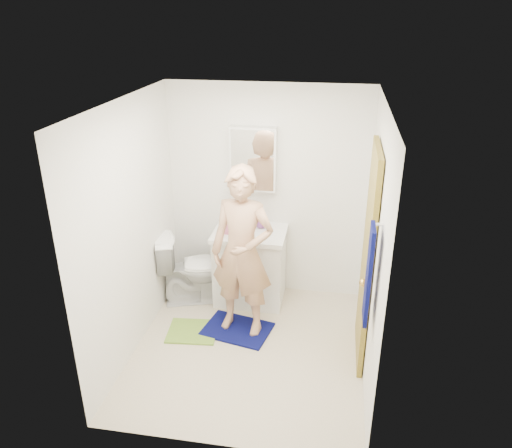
{
  "coord_description": "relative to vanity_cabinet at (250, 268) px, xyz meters",
  "views": [
    {
      "loc": [
        0.74,
        -3.94,
        3.11
      ],
      "look_at": [
        0.03,
        0.25,
        1.24
      ],
      "focal_mm": 35.0,
      "sensor_mm": 36.0,
      "label": 1
    }
  ],
  "objects": [
    {
      "name": "mirror_panel",
      "position": [
        0.0,
        0.16,
        1.2
      ],
      "size": [
        0.46,
        0.01,
        0.66
      ],
      "primitive_type": "cube",
      "color": "white",
      "rests_on": "wall_back"
    },
    {
      "name": "towel",
      "position": [
        1.18,
        -1.48,
        0.85
      ],
      "size": [
        0.03,
        0.24,
        0.8
      ],
      "primitive_type": "cube",
      "color": "#080C4E",
      "rests_on": "wall_right"
    },
    {
      "name": "wall_right",
      "position": [
        1.26,
        -0.91,
        0.8
      ],
      "size": [
        0.02,
        2.4,
        2.4
      ],
      "primitive_type": "cube",
      "color": "white",
      "rests_on": "ground"
    },
    {
      "name": "countertop",
      "position": [
        0.0,
        0.0,
        0.43
      ],
      "size": [
        0.79,
        0.59,
        0.05
      ],
      "primitive_type": "cube",
      "color": "white",
      "rests_on": "vanity_cabinet"
    },
    {
      "name": "door_knob",
      "position": [
        1.18,
        -1.08,
        0.55
      ],
      "size": [
        0.07,
        0.07,
        0.07
      ],
      "primitive_type": "sphere",
      "color": "gold",
      "rests_on": "door"
    },
    {
      "name": "toothbrush_cup",
      "position": [
        0.11,
        0.12,
        0.5
      ],
      "size": [
        0.16,
        0.16,
        0.11
      ],
      "primitive_type": "imported",
      "rotation": [
        0.0,
        0.0,
        0.22
      ],
      "color": "#793C85",
      "rests_on": "countertop"
    },
    {
      "name": "man",
      "position": [
        0.03,
        -0.6,
        0.49
      ],
      "size": [
        0.7,
        0.52,
        1.75
      ],
      "primitive_type": "imported",
      "rotation": [
        0.0,
        0.0,
        -0.17
      ],
      "color": "tan",
      "rests_on": "bath_mat"
    },
    {
      "name": "wall_front",
      "position": [
        0.15,
        -2.12,
        0.8
      ],
      "size": [
        2.2,
        0.02,
        2.4
      ],
      "primitive_type": "cube",
      "color": "white",
      "rests_on": "ground"
    },
    {
      "name": "floor",
      "position": [
        0.15,
        -0.91,
        -0.41
      ],
      "size": [
        2.2,
        2.4,
        0.02
      ],
      "primitive_type": "cube",
      "color": "beige",
      "rests_on": "ground"
    },
    {
      "name": "wall_left",
      "position": [
        -0.96,
        -0.91,
        0.8
      ],
      "size": [
        0.02,
        2.4,
        2.4
      ],
      "primitive_type": "cube",
      "color": "white",
      "rests_on": "ground"
    },
    {
      "name": "faucet",
      "position": [
        0.0,
        0.18,
        0.51
      ],
      "size": [
        0.03,
        0.03,
        0.12
      ],
      "primitive_type": "cylinder",
      "color": "silver",
      "rests_on": "countertop"
    },
    {
      "name": "green_rug",
      "position": [
        -0.47,
        -0.75,
        -0.39
      ],
      "size": [
        0.54,
        0.47,
        0.02
      ],
      "primitive_type": "cube",
      "rotation": [
        0.0,
        0.0,
        0.09
      ],
      "color": "#7AA737",
      "rests_on": "floor"
    },
    {
      "name": "door",
      "position": [
        1.22,
        -0.76,
        0.62
      ],
      "size": [
        0.05,
        0.8,
        2.05
      ],
      "primitive_type": "cube",
      "color": "olive",
      "rests_on": "ground"
    },
    {
      "name": "vanity_cabinet",
      "position": [
        0.0,
        0.0,
        0.0
      ],
      "size": [
        0.75,
        0.55,
        0.8
      ],
      "primitive_type": "cube",
      "color": "white",
      "rests_on": "floor"
    },
    {
      "name": "bath_mat",
      "position": [
        -0.02,
        -0.64,
        -0.39
      ],
      "size": [
        0.76,
        0.61,
        0.02
      ],
      "primitive_type": "cube",
      "rotation": [
        0.0,
        0.0,
        -0.21
      ],
      "color": "#080C4E",
      "rests_on": "floor"
    },
    {
      "name": "soap_dispenser",
      "position": [
        -0.23,
        -0.09,
        0.54
      ],
      "size": [
        0.09,
        0.1,
        0.19
      ],
      "primitive_type": "imported",
      "rotation": [
        0.0,
        0.0,
        -0.13
      ],
      "color": "#C65C80",
      "rests_on": "countertop"
    },
    {
      "name": "ceiling",
      "position": [
        0.15,
        -0.91,
        2.01
      ],
      "size": [
        2.2,
        2.4,
        0.02
      ],
      "primitive_type": "cube",
      "color": "white",
      "rests_on": "ground"
    },
    {
      "name": "towel_hook",
      "position": [
        1.22,
        -1.48,
        1.27
      ],
      "size": [
        0.06,
        0.02,
        0.02
      ],
      "primitive_type": "cylinder",
      "rotation": [
        0.0,
        1.57,
        0.0
      ],
      "color": "silver",
      "rests_on": "wall_right"
    },
    {
      "name": "wall_back",
      "position": [
        0.15,
        0.3,
        0.8
      ],
      "size": [
        2.2,
        0.02,
        2.4
      ],
      "primitive_type": "cube",
      "color": "white",
      "rests_on": "ground"
    },
    {
      "name": "sink_basin",
      "position": [
        0.0,
        0.0,
        0.44
      ],
      "size": [
        0.4,
        0.4,
        0.03
      ],
      "primitive_type": "cylinder",
      "color": "white",
      "rests_on": "countertop"
    },
    {
      "name": "toilet",
      "position": [
        -0.62,
        -0.12,
        0.01
      ],
      "size": [
        0.9,
        0.69,
        0.82
      ],
      "primitive_type": "imported",
      "rotation": [
        0.0,
        0.0,
        1.9
      ],
      "color": "white",
      "rests_on": "floor"
    },
    {
      "name": "medicine_cabinet",
      "position": [
        0.0,
        0.22,
        1.2
      ],
      "size": [
        0.5,
        0.12,
        0.7
      ],
      "primitive_type": "cube",
      "color": "white",
      "rests_on": "wall_back"
    }
  ]
}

